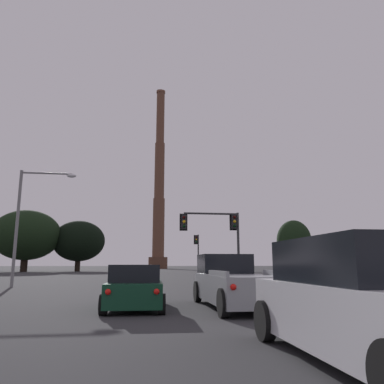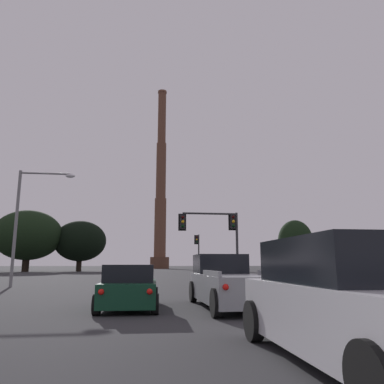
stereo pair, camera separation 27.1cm
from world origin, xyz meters
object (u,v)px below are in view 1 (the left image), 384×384
at_px(pickup_truck_right_lane_second, 234,283).
at_px(traffic_light_overhead_right, 218,229).
at_px(traffic_light_far_right, 197,248).
at_px(hatchback_center_lane_second, 135,288).
at_px(street_lamp, 28,212).
at_px(suv_right_lane_third, 365,302).
at_px(smokestack, 159,195).

distance_m(pickup_truck_right_lane_second, traffic_light_overhead_right, 14.42).
bearing_deg(traffic_light_far_right, hatchback_center_lane_second, -101.71).
height_order(pickup_truck_right_lane_second, street_lamp, street_lamp).
xyz_separation_m(traffic_light_far_right, street_lamp, (-15.10, -24.38, 1.31)).
relative_size(pickup_truck_right_lane_second, suv_right_lane_third, 1.13).
bearing_deg(hatchback_center_lane_second, suv_right_lane_third, -63.47).
bearing_deg(suv_right_lane_third, traffic_light_overhead_right, 83.87).
xyz_separation_m(traffic_light_overhead_right, street_lamp, (-13.12, -0.87, 0.90)).
distance_m(suv_right_lane_third, traffic_light_far_right, 45.27).
xyz_separation_m(pickup_truck_right_lane_second, hatchback_center_lane_second, (-3.39, -0.05, -0.14)).
bearing_deg(pickup_truck_right_lane_second, street_lamp, 128.89).
xyz_separation_m(hatchback_center_lane_second, traffic_light_far_right, (7.75, 37.42, 2.88)).
distance_m(pickup_truck_right_lane_second, suv_right_lane_third, 7.62).
height_order(traffic_light_overhead_right, street_lamp, street_lamp).
height_order(suv_right_lane_third, traffic_light_overhead_right, traffic_light_overhead_right).
bearing_deg(street_lamp, traffic_light_far_right, 58.22).
height_order(hatchback_center_lane_second, smokestack, smokestack).
xyz_separation_m(hatchback_center_lane_second, traffic_light_overhead_right, (5.77, 13.92, 3.29)).
xyz_separation_m(suv_right_lane_third, street_lamp, (-10.85, 20.61, 3.95)).
relative_size(traffic_light_overhead_right, smokestack, 0.09).
relative_size(hatchback_center_lane_second, street_lamp, 0.54).
distance_m(pickup_truck_right_lane_second, hatchback_center_lane_second, 3.39).
relative_size(traffic_light_far_right, street_lamp, 0.70).
distance_m(hatchback_center_lane_second, street_lamp, 15.55).
bearing_deg(smokestack, street_lamp, -97.85).
bearing_deg(smokestack, suv_right_lane_third, -91.15).
bearing_deg(hatchback_center_lane_second, traffic_light_far_right, 80.01).
relative_size(traffic_light_far_right, traffic_light_overhead_right, 1.03).
xyz_separation_m(street_lamp, smokestack, (13.18, 95.61, 18.88)).
xyz_separation_m(pickup_truck_right_lane_second, traffic_light_far_right, (4.37, 37.37, 2.74)).
bearing_deg(pickup_truck_right_lane_second, traffic_light_overhead_right, 79.58).
relative_size(suv_right_lane_third, street_lamp, 0.64).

